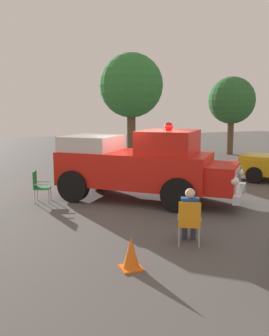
% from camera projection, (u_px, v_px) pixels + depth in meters
% --- Properties ---
extents(ground_plane, '(60.00, 60.00, 0.00)m').
position_uv_depth(ground_plane, '(141.00, 200.00, 12.31)').
color(ground_plane, '#514F4C').
extents(vintage_fire_truck, '(5.89, 5.57, 2.59)m').
position_uv_depth(vintage_fire_truck, '(141.00, 164.00, 12.08)').
color(vintage_fire_truck, black).
rests_on(vintage_fire_truck, ground).
extents(lawn_chair_near_truck, '(0.67, 0.67, 1.02)m').
position_uv_depth(lawn_chair_near_truck, '(189.00, 220.00, 8.07)').
color(lawn_chair_near_truck, '#B7BABF').
rests_on(lawn_chair_near_truck, ground).
extents(lawn_chair_spare, '(0.62, 0.62, 1.02)m').
position_uv_depth(lawn_chair_spare, '(39.00, 184.00, 11.94)').
color(lawn_chair_spare, '#B7BABF').
rests_on(lawn_chair_spare, ground).
extents(spectator_seated, '(0.58, 0.64, 1.29)m').
position_uv_depth(spectator_seated, '(190.00, 213.00, 8.19)').
color(spectator_seated, '#383842').
rests_on(spectator_seated, ground).
extents(oak_tree_left, '(3.06, 3.06, 5.09)m').
position_uv_depth(oak_tree_left, '(232.00, 101.00, 24.06)').
color(oak_tree_left, brown).
rests_on(oak_tree_left, ground).
extents(oak_tree_right, '(3.76, 3.76, 6.25)m').
position_uv_depth(oak_tree_right, '(131.00, 86.00, 21.63)').
color(oak_tree_right, brown).
rests_on(oak_tree_right, ground).
extents(traffic_cone, '(0.40, 0.40, 0.64)m').
position_uv_depth(traffic_cone, '(131.00, 253.00, 6.93)').
color(traffic_cone, orange).
rests_on(traffic_cone, ground).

